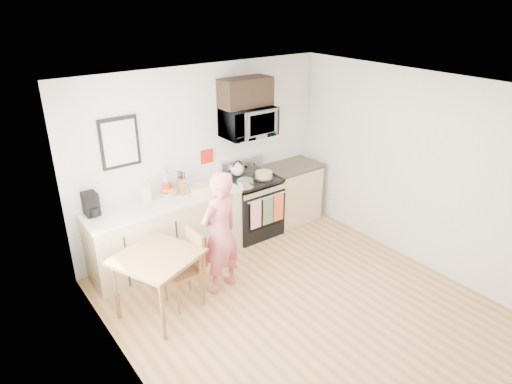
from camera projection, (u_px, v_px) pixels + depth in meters
floor at (308, 313)px, 5.39m from camera, size 4.60×4.60×0.00m
back_wall at (203, 157)px, 6.55m from camera, size 4.00×0.04×2.60m
left_wall at (137, 280)px, 3.77m from camera, size 0.04×4.60×2.60m
right_wall at (426, 174)px, 5.95m from camera, size 0.04×4.60×2.60m
ceiling at (321, 93)px, 4.33m from camera, size 4.00×4.60×0.04m
window at (103, 217)px, 4.27m from camera, size 0.06×1.40×1.50m
cabinet_left at (167, 233)px, 6.24m from camera, size 2.10×0.60×0.90m
countertop_left at (164, 202)px, 6.05m from camera, size 2.14×0.64×0.04m
cabinet_right at (291, 193)px, 7.45m from camera, size 0.84×0.60×0.90m
countertop_right at (292, 166)px, 7.26m from camera, size 0.88×0.64×0.04m
range at (252, 207)px, 7.00m from camera, size 0.76×0.70×1.16m
microwave at (248, 122)px, 6.54m from camera, size 0.76×0.51×0.42m
upper_cabinet at (246, 92)px, 6.40m from camera, size 0.76×0.35×0.40m
wall_art at (120, 143)px, 5.69m from camera, size 0.50×0.04×0.65m
wall_trivet at (207, 156)px, 6.56m from camera, size 0.20×0.02×0.20m
person at (220, 233)px, 5.53m from camera, size 0.65×0.51×1.59m
dining_table at (157, 262)px, 5.14m from camera, size 0.94×0.94×0.78m
chair at (192, 257)px, 5.41m from camera, size 0.44×0.39×0.93m
knife_block at (182, 186)px, 6.21m from camera, size 0.11×0.15×0.23m
utensil_crock at (167, 184)px, 6.18m from camera, size 0.12×0.12×0.37m
fruit_bowl at (168, 192)px, 6.20m from camera, size 0.26×0.26×0.10m
milk_carton at (146, 195)px, 5.91m from camera, size 0.10×0.10×0.25m
coffee_maker at (91, 205)px, 5.61m from camera, size 0.17×0.25×0.29m
bread_bag at (201, 190)px, 6.22m from camera, size 0.31×0.21×0.10m
cake at (264, 175)px, 6.77m from camera, size 0.31×0.31×0.10m
kettle at (237, 169)px, 6.85m from camera, size 0.19×0.19×0.24m
pot at (246, 183)px, 6.46m from camera, size 0.22×0.38×0.11m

